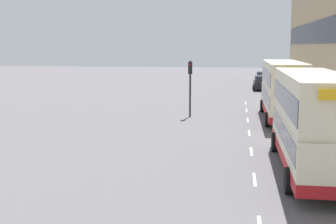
{
  "coord_description": "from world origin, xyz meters",
  "views": [
    {
      "loc": [
        -0.75,
        -8.45,
        5.49
      ],
      "look_at": [
        -5.22,
        21.21,
        1.21
      ],
      "focal_mm": 50.0,
      "sensor_mm": 36.0,
      "label": 1
    }
  ],
  "objects_px": {
    "double_decker_bus_near": "(312,120)",
    "traffic_light_far_kerb": "(190,79)",
    "car_0": "(262,77)",
    "car_1": "(262,83)",
    "double_decker_bus_ahead": "(283,89)"
  },
  "relations": [
    {
      "from": "car_0",
      "to": "traffic_light_far_kerb",
      "type": "bearing_deg",
      "value": -101.83
    },
    {
      "from": "double_decker_bus_near",
      "to": "traffic_light_far_kerb",
      "type": "bearing_deg",
      "value": 114.8
    },
    {
      "from": "double_decker_bus_near",
      "to": "traffic_light_far_kerb",
      "type": "xyz_separation_m",
      "value": [
        -6.88,
        14.88,
        0.65
      ]
    },
    {
      "from": "car_1",
      "to": "traffic_light_far_kerb",
      "type": "relative_size",
      "value": 0.95
    },
    {
      "from": "traffic_light_far_kerb",
      "to": "double_decker_bus_ahead",
      "type": "bearing_deg",
      "value": -1.67
    },
    {
      "from": "double_decker_bus_near",
      "to": "car_1",
      "type": "height_order",
      "value": "double_decker_bus_near"
    },
    {
      "from": "double_decker_bus_near",
      "to": "double_decker_bus_ahead",
      "type": "relative_size",
      "value": 0.98
    },
    {
      "from": "double_decker_bus_near",
      "to": "car_1",
      "type": "bearing_deg",
      "value": 90.56
    },
    {
      "from": "double_decker_bus_near",
      "to": "double_decker_bus_ahead",
      "type": "bearing_deg",
      "value": 89.77
    },
    {
      "from": "double_decker_bus_ahead",
      "to": "double_decker_bus_near",
      "type": "bearing_deg",
      "value": -90.23
    },
    {
      "from": "double_decker_bus_near",
      "to": "car_0",
      "type": "bearing_deg",
      "value": 89.72
    },
    {
      "from": "double_decker_bus_ahead",
      "to": "car_1",
      "type": "relative_size",
      "value": 2.73
    },
    {
      "from": "car_0",
      "to": "traffic_light_far_kerb",
      "type": "height_order",
      "value": "traffic_light_far_kerb"
    },
    {
      "from": "car_0",
      "to": "car_1",
      "type": "xyz_separation_m",
      "value": [
        -0.61,
        -11.06,
        0.05
      ]
    },
    {
      "from": "double_decker_bus_near",
      "to": "double_decker_bus_ahead",
      "type": "distance_m",
      "value": 14.68
    }
  ]
}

